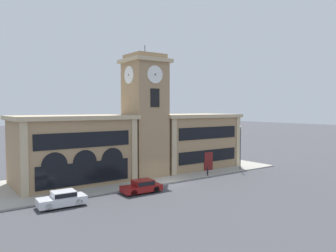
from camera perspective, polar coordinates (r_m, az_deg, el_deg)
The scene contains 10 objects.
ground_plane at distance 37.75m, azimuth 0.26°, elevation -10.03°, with size 300.00×300.00×0.00m, color #424247.
sidewalk_kerb at distance 42.75m, azimuth -4.67°, elevation -8.38°, with size 38.22×12.33×0.15m.
clock_tower at distance 41.08m, azimuth -4.01°, elevation 1.80°, with size 5.12×5.12×16.42m.
town_hall_left_wing at distance 38.81m, azimuth -16.28°, elevation -3.92°, with size 13.30×8.05×7.78m.
town_hall_right_wing at distance 47.60m, azimuth 4.04°, elevation -2.56°, with size 13.12×8.05×7.74m.
parked_car_near at distance 30.57m, azimuth -17.92°, elevation -11.94°, with size 4.14×1.98×1.37m.
parked_car_mid at distance 33.85m, azimuth -4.56°, elevation -10.38°, with size 4.15×2.00×1.31m.
street_lamp at distance 46.00m, azimuth 12.50°, elevation -2.58°, with size 0.36×0.36×6.05m.
bollard at distance 41.81m, azimuth 6.90°, elevation -7.83°, with size 0.18×0.18×1.06m.
fire_hydrant at distance 36.32m, azimuth -3.69°, elevation -9.64°, with size 0.22×0.22×0.87m.
Camera 1 is at (-21.69, -29.69, 8.54)m, focal length 35.00 mm.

